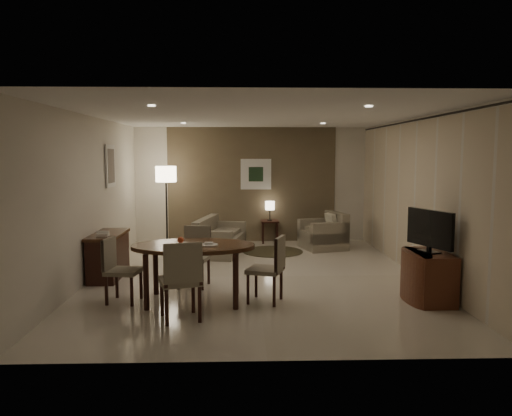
{
  "coord_description": "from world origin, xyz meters",
  "views": [
    {
      "loc": [
        -0.27,
        -8.31,
        2.07
      ],
      "look_at": [
        0.0,
        0.2,
        1.15
      ],
      "focal_mm": 35.0,
      "sensor_mm": 36.0,
      "label": 1
    }
  ],
  "objects_px": {
    "chair_far": "(194,257)",
    "side_table": "(270,232)",
    "console_desk": "(108,256)",
    "dining_table": "(194,273)",
    "tv_cabinet": "(429,277)",
    "sofa": "(221,236)",
    "armchair": "(323,231)",
    "chair_right": "(265,269)",
    "floor_lamp": "(167,207)",
    "chair_near": "(180,280)",
    "chair_left": "(124,270)"
  },
  "relations": [
    {
      "from": "chair_far",
      "to": "side_table",
      "type": "relative_size",
      "value": 1.78
    },
    {
      "from": "console_desk",
      "to": "dining_table",
      "type": "bearing_deg",
      "value": -42.32
    },
    {
      "from": "tv_cabinet",
      "to": "chair_far",
      "type": "xyz_separation_m",
      "value": [
        -3.4,
        0.88,
        0.12
      ]
    },
    {
      "from": "dining_table",
      "to": "side_table",
      "type": "distance_m",
      "value": 4.86
    },
    {
      "from": "sofa",
      "to": "armchair",
      "type": "xyz_separation_m",
      "value": [
        2.22,
        0.47,
        0.03
      ]
    },
    {
      "from": "chair_right",
      "to": "floor_lamp",
      "type": "distance_m",
      "value": 4.73
    },
    {
      "from": "chair_far",
      "to": "chair_near",
      "type": "bearing_deg",
      "value": -79.39
    },
    {
      "from": "chair_left",
      "to": "chair_right",
      "type": "height_order",
      "value": "chair_right"
    },
    {
      "from": "tv_cabinet",
      "to": "floor_lamp",
      "type": "xyz_separation_m",
      "value": [
        -4.32,
        4.3,
        0.55
      ]
    },
    {
      "from": "chair_left",
      "to": "sofa",
      "type": "relative_size",
      "value": 0.57
    },
    {
      "from": "chair_right",
      "to": "floor_lamp",
      "type": "height_order",
      "value": "floor_lamp"
    },
    {
      "from": "chair_near",
      "to": "chair_left",
      "type": "xyz_separation_m",
      "value": [
        -0.88,
        0.76,
        -0.05
      ]
    },
    {
      "from": "console_desk",
      "to": "chair_right",
      "type": "bearing_deg",
      "value": -29.84
    },
    {
      "from": "chair_left",
      "to": "chair_right",
      "type": "relative_size",
      "value": 0.96
    },
    {
      "from": "dining_table",
      "to": "chair_left",
      "type": "xyz_separation_m",
      "value": [
        -0.98,
        0.0,
        0.05
      ]
    },
    {
      "from": "dining_table",
      "to": "side_table",
      "type": "relative_size",
      "value": 3.28
    },
    {
      "from": "console_desk",
      "to": "armchair",
      "type": "distance_m",
      "value": 4.72
    },
    {
      "from": "chair_near",
      "to": "armchair",
      "type": "relative_size",
      "value": 1.13
    },
    {
      "from": "armchair",
      "to": "side_table",
      "type": "distance_m",
      "value": 1.38
    },
    {
      "from": "chair_right",
      "to": "side_table",
      "type": "distance_m",
      "value": 4.73
    },
    {
      "from": "side_table",
      "to": "floor_lamp",
      "type": "relative_size",
      "value": 0.29
    },
    {
      "from": "side_table",
      "to": "armchair",
      "type": "bearing_deg",
      "value": -35.24
    },
    {
      "from": "dining_table",
      "to": "chair_near",
      "type": "relative_size",
      "value": 1.71
    },
    {
      "from": "chair_right",
      "to": "floor_lamp",
      "type": "bearing_deg",
      "value": -135.81
    },
    {
      "from": "chair_near",
      "to": "console_desk",
      "type": "bearing_deg",
      "value": -72.72
    },
    {
      "from": "chair_far",
      "to": "chair_right",
      "type": "bearing_deg",
      "value": -26.9
    },
    {
      "from": "chair_near",
      "to": "chair_right",
      "type": "relative_size",
      "value": 1.08
    },
    {
      "from": "side_table",
      "to": "floor_lamp",
      "type": "xyz_separation_m",
      "value": [
        -2.34,
        -0.44,
        0.64
      ]
    },
    {
      "from": "chair_near",
      "to": "sofa",
      "type": "distance_m",
      "value": 4.18
    },
    {
      "from": "chair_right",
      "to": "sofa",
      "type": "bearing_deg",
      "value": -148.44
    },
    {
      "from": "console_desk",
      "to": "side_table",
      "type": "bearing_deg",
      "value": 48.1
    },
    {
      "from": "tv_cabinet",
      "to": "armchair",
      "type": "height_order",
      "value": "armchair"
    },
    {
      "from": "chair_near",
      "to": "sofa",
      "type": "bearing_deg",
      "value": -111.33
    },
    {
      "from": "chair_right",
      "to": "console_desk",
      "type": "bearing_deg",
      "value": -100.63
    },
    {
      "from": "console_desk",
      "to": "tv_cabinet",
      "type": "distance_m",
      "value": 5.11
    },
    {
      "from": "dining_table",
      "to": "tv_cabinet",
      "type": "bearing_deg",
      "value": -1.36
    },
    {
      "from": "tv_cabinet",
      "to": "side_table",
      "type": "height_order",
      "value": "tv_cabinet"
    },
    {
      "from": "tv_cabinet",
      "to": "dining_table",
      "type": "relative_size",
      "value": 0.52
    },
    {
      "from": "sofa",
      "to": "floor_lamp",
      "type": "distance_m",
      "value": 1.57
    },
    {
      "from": "tv_cabinet",
      "to": "chair_near",
      "type": "distance_m",
      "value": 3.5
    },
    {
      "from": "side_table",
      "to": "chair_right",
      "type": "bearing_deg",
      "value": -94.23
    },
    {
      "from": "tv_cabinet",
      "to": "dining_table",
      "type": "xyz_separation_m",
      "value": [
        -3.33,
        0.08,
        0.05
      ]
    },
    {
      "from": "tv_cabinet",
      "to": "chair_right",
      "type": "xyz_separation_m",
      "value": [
        -2.33,
        0.03,
        0.12
      ]
    },
    {
      "from": "sofa",
      "to": "dining_table",
      "type": "bearing_deg",
      "value": -172.92
    },
    {
      "from": "chair_near",
      "to": "chair_far",
      "type": "relative_size",
      "value": 1.08
    },
    {
      "from": "sofa",
      "to": "console_desk",
      "type": "bearing_deg",
      "value": 148.9
    },
    {
      "from": "chair_near",
      "to": "chair_left",
      "type": "relative_size",
      "value": 1.12
    },
    {
      "from": "tv_cabinet",
      "to": "sofa",
      "type": "height_order",
      "value": "sofa"
    },
    {
      "from": "armchair",
      "to": "floor_lamp",
      "type": "bearing_deg",
      "value": -110.87
    },
    {
      "from": "dining_table",
      "to": "chair_far",
      "type": "xyz_separation_m",
      "value": [
        -0.07,
        0.8,
        0.06
      ]
    }
  ]
}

